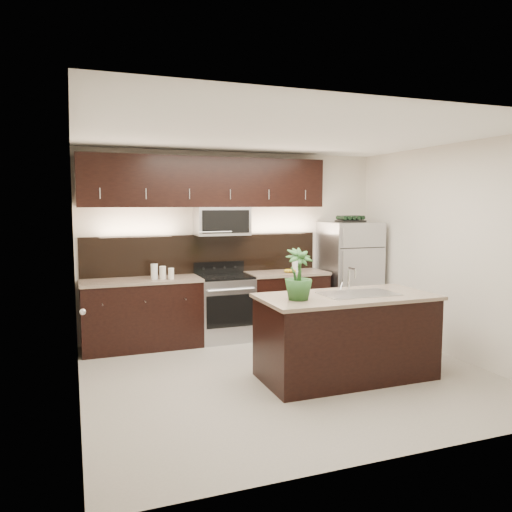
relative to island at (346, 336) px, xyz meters
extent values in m
plane|color=gray|center=(-0.58, 0.28, -0.47)|extent=(4.50, 4.50, 0.00)
cube|color=beige|center=(-0.58, 2.28, 0.88)|extent=(4.50, 0.02, 2.70)
cube|color=beige|center=(-0.58, -1.72, 0.88)|extent=(4.50, 0.02, 2.70)
cube|color=beige|center=(-2.83, 0.28, 0.88)|extent=(0.02, 4.00, 2.70)
cube|color=beige|center=(1.67, 0.28, 0.88)|extent=(0.02, 4.00, 2.70)
cube|color=white|center=(-0.58, 0.28, 2.23)|extent=(4.50, 4.00, 0.02)
cube|color=silver|center=(-2.81, -0.52, 0.54)|extent=(0.04, 0.80, 2.02)
sphere|color=silver|center=(-2.78, -0.20, 0.53)|extent=(0.06, 0.06, 0.06)
cube|color=black|center=(-2.81, 1.03, 1.18)|extent=(0.01, 0.32, 0.46)
cube|color=white|center=(-2.81, 1.03, 1.18)|extent=(0.00, 0.24, 0.36)
cube|color=black|center=(-1.99, 1.97, -0.02)|extent=(1.57, 0.62, 0.90)
cube|color=black|center=(0.13, 1.97, -0.02)|extent=(1.16, 0.62, 0.90)
cube|color=#B2B2B7|center=(-0.83, 1.97, -0.02)|extent=(0.76, 0.62, 0.90)
cube|color=black|center=(-0.83, 1.97, 0.44)|extent=(0.76, 0.60, 0.03)
cube|color=tan|center=(-1.99, 1.97, 0.45)|extent=(1.59, 0.65, 0.04)
cube|color=tan|center=(0.13, 1.97, 0.45)|extent=(1.18, 0.65, 0.04)
cube|color=black|center=(-1.03, 2.27, 0.75)|extent=(3.49, 0.02, 0.56)
cube|color=#B2B2B7|center=(-0.83, 2.08, 1.23)|extent=(0.76, 0.40, 0.40)
cube|color=black|center=(-1.03, 2.12, 1.78)|extent=(3.49, 0.33, 0.70)
cube|color=black|center=(0.00, 0.00, -0.02)|extent=(1.90, 0.90, 0.90)
cube|color=tan|center=(0.00, 0.00, 0.45)|extent=(1.96, 0.96, 0.04)
cube|color=silver|center=(0.15, 0.00, 0.47)|extent=(0.84, 0.50, 0.01)
cylinder|color=silver|center=(0.15, 0.21, 0.59)|extent=(0.03, 0.03, 0.24)
cylinder|color=silver|center=(0.15, 0.14, 0.74)|extent=(0.02, 0.14, 0.02)
cylinder|color=silver|center=(0.15, 0.07, 0.69)|extent=(0.02, 0.02, 0.10)
cube|color=#B2B2B7|center=(1.18, 1.91, 0.36)|extent=(0.80, 0.72, 1.67)
cube|color=black|center=(1.18, 1.91, 1.21)|extent=(0.41, 0.25, 0.03)
cylinder|color=black|center=(1.02, 1.91, 1.26)|extent=(0.07, 0.24, 0.07)
cylinder|color=black|center=(1.10, 1.91, 1.26)|extent=(0.07, 0.24, 0.07)
cylinder|color=black|center=(1.18, 1.91, 1.26)|extent=(0.07, 0.24, 0.07)
cylinder|color=black|center=(1.26, 1.91, 1.26)|extent=(0.07, 0.24, 0.07)
cylinder|color=black|center=(1.34, 1.91, 1.26)|extent=(0.07, 0.24, 0.07)
imported|color=#224B1E|center=(-0.62, -0.06, 0.74)|extent=(0.34, 0.34, 0.54)
cylinder|color=silver|center=(-1.82, 1.92, 0.57)|extent=(0.09, 0.09, 0.21)
cylinder|color=silver|center=(-1.71, 1.89, 0.55)|extent=(0.09, 0.09, 0.17)
cylinder|color=silver|center=(-1.61, 1.85, 0.54)|extent=(0.08, 0.08, 0.15)
cylinder|color=silver|center=(0.26, 1.92, 0.57)|extent=(0.10, 0.10, 0.20)
cylinder|color=silver|center=(0.26, 1.92, 0.68)|extent=(0.10, 0.10, 0.02)
cylinder|color=silver|center=(0.26, 1.92, 0.73)|extent=(0.01, 0.01, 0.08)
ellipsoid|color=gold|center=(0.11, 1.89, 0.50)|extent=(0.22, 0.20, 0.06)
camera|label=1|loc=(-2.84, -4.77, 1.48)|focal=35.00mm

